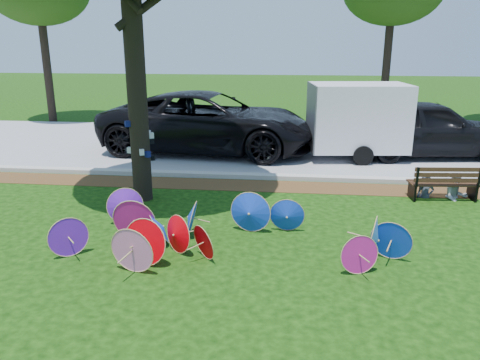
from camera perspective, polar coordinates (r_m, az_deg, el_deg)
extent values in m
plane|color=black|center=(8.03, -5.19, -10.17)|extent=(90.00, 90.00, 0.00)
cube|color=#472D16|center=(12.15, -1.06, -0.60)|extent=(90.00, 1.00, 0.01)
cube|color=#B7B5AD|center=(12.80, -0.66, 0.56)|extent=(90.00, 0.30, 0.12)
cube|color=gray|center=(16.82, 1.04, 4.29)|extent=(90.00, 8.00, 0.01)
cylinder|color=black|center=(10.80, -12.50, 11.07)|extent=(0.44, 0.44, 5.26)
cone|color=#D00009|center=(8.32, -7.83, -6.63)|extent=(0.63, 0.59, 0.70)
cone|color=#651BB7|center=(9.80, -13.80, -3.15)|extent=(0.77, 0.50, 0.75)
cone|color=#B9197A|center=(7.83, 14.22, -8.70)|extent=(0.67, 0.36, 0.66)
cone|color=#468DE0|center=(8.25, 16.11, -6.93)|extent=(0.43, 0.84, 0.82)
cone|color=#B9197A|center=(8.94, -12.65, -4.70)|extent=(0.85, 0.27, 0.85)
cone|color=pink|center=(7.78, -12.83, -8.25)|extent=(0.80, 0.36, 0.79)
cone|color=blue|center=(9.15, 5.75, -4.37)|extent=(0.70, 0.21, 0.70)
cone|color=#D00009|center=(8.07, -4.21, -7.48)|extent=(0.57, 0.62, 0.65)
cone|color=blue|center=(8.78, -9.58, -5.64)|extent=(0.63, 0.75, 0.60)
cone|color=#D00009|center=(8.02, -11.35, -7.26)|extent=(0.85, 0.47, 0.82)
cone|color=blue|center=(8.44, 18.01, -6.91)|extent=(0.73, 0.44, 0.72)
cone|color=blue|center=(9.08, -6.09, -4.57)|extent=(0.28, 0.69, 0.68)
cone|color=blue|center=(9.06, 1.19, -4.04)|extent=(0.83, 0.29, 0.82)
cone|color=#651BB7|center=(8.70, -20.26, -6.46)|extent=(0.64, 0.56, 0.71)
imported|color=black|center=(15.73, -3.71, 7.06)|extent=(7.43, 3.93, 1.99)
imported|color=black|center=(16.19, 21.79, 5.92)|extent=(5.65, 2.86, 1.84)
cube|color=silver|center=(15.17, 14.19, 7.47)|extent=(3.10, 2.16, 2.64)
imported|color=#3E4354|center=(11.91, 21.86, 0.53)|extent=(0.40, 0.27, 1.10)
imported|color=#B1B1BA|center=(12.10, 25.08, 0.70)|extent=(0.66, 0.55, 1.22)
cylinder|color=black|center=(23.33, -22.47, 12.72)|extent=(0.36, 0.36, 5.00)
cylinder|color=black|center=(22.86, 17.42, 13.15)|extent=(0.36, 0.36, 5.00)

